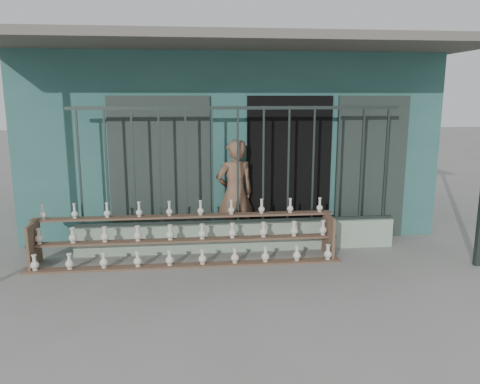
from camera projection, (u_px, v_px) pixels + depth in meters
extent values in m
plane|color=slate|center=(248.00, 282.00, 6.14)|extent=(60.00, 60.00, 0.00)
cube|color=#2A5A56|center=(223.00, 134.00, 10.01)|extent=(7.00, 5.00, 3.20)
cube|color=black|center=(288.00, 169.00, 7.77)|extent=(1.40, 0.12, 2.40)
cube|color=#1F2A25|center=(161.00, 172.00, 7.51)|extent=(1.60, 0.08, 2.40)
cube|color=#1F2A25|center=(370.00, 168.00, 7.88)|extent=(1.20, 0.08, 2.40)
cube|color=#59544C|center=(238.00, 42.00, 6.68)|extent=(7.40, 2.00, 0.12)
cube|color=#8AA18A|center=(238.00, 236.00, 7.36)|extent=(5.00, 0.20, 0.45)
cube|color=#283330|center=(79.00, 168.00, 6.89)|extent=(0.03, 0.03, 1.80)
cube|color=#283330|center=(107.00, 168.00, 6.93)|extent=(0.03, 0.03, 1.80)
cube|color=#283330|center=(134.00, 167.00, 6.97)|extent=(0.03, 0.03, 1.80)
cube|color=#283330|center=(160.00, 167.00, 7.01)|extent=(0.03, 0.03, 1.80)
cube|color=#283330|center=(186.00, 166.00, 7.05)|extent=(0.03, 0.03, 1.80)
cube|color=#283330|center=(212.00, 166.00, 7.09)|extent=(0.03, 0.03, 1.80)
cube|color=#283330|center=(238.00, 166.00, 7.14)|extent=(0.03, 0.03, 1.80)
cube|color=#283330|center=(263.00, 165.00, 7.18)|extent=(0.03, 0.03, 1.80)
cube|color=#283330|center=(288.00, 165.00, 7.22)|extent=(0.03, 0.03, 1.80)
cube|color=#283330|center=(313.00, 164.00, 7.26)|extent=(0.03, 0.03, 1.80)
cube|color=#283330|center=(337.00, 164.00, 7.30)|extent=(0.03, 0.03, 1.80)
cube|color=#283330|center=(362.00, 164.00, 7.34)|extent=(0.03, 0.03, 1.80)
cube|color=#283330|center=(386.00, 163.00, 7.38)|extent=(0.03, 0.03, 1.80)
cube|color=#283330|center=(238.00, 108.00, 6.96)|extent=(5.00, 0.04, 0.05)
cube|color=#283330|center=(238.00, 221.00, 7.31)|extent=(5.00, 0.04, 0.05)
cube|color=brown|center=(186.00, 265.00, 6.68)|extent=(4.50, 0.18, 0.03)
cube|color=brown|center=(186.00, 240.00, 6.87)|extent=(4.50, 0.18, 0.03)
cube|color=brown|center=(186.00, 216.00, 7.05)|extent=(4.50, 0.18, 0.03)
cube|color=brown|center=(34.00, 245.00, 6.64)|extent=(0.04, 0.55, 0.64)
cube|color=brown|center=(328.00, 235.00, 7.09)|extent=(0.04, 0.55, 0.64)
imported|color=brown|center=(235.00, 193.00, 7.48)|extent=(0.72, 0.57, 1.73)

